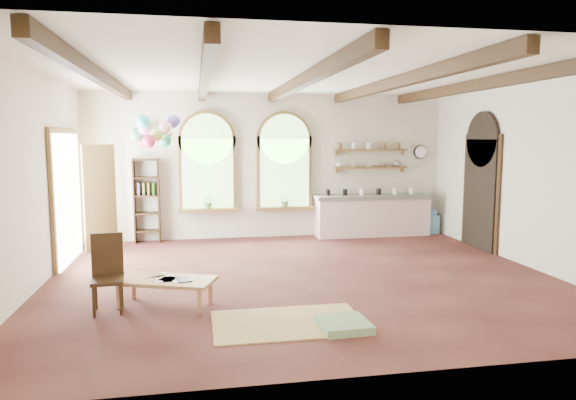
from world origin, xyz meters
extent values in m
plane|color=brown|center=(0.00, 0.00, 0.00)|extent=(8.00, 8.00, 0.00)
cube|color=brown|center=(-1.40, 3.44, 1.45)|extent=(1.24, 0.08, 1.64)
cylinder|color=brown|center=(-1.40, 3.44, 2.20)|extent=(1.24, 0.08, 1.24)
cube|color=#80B96F|center=(-1.40, 3.40, 1.45)|extent=(1.10, 0.04, 1.50)
cube|color=brown|center=(-1.40, 3.35, 0.66)|extent=(1.30, 0.28, 0.08)
cube|color=brown|center=(0.30, 3.44, 1.45)|extent=(1.24, 0.08, 1.64)
cylinder|color=brown|center=(0.30, 3.44, 2.20)|extent=(1.24, 0.08, 1.24)
cube|color=#80B96F|center=(0.30, 3.40, 1.45)|extent=(1.10, 0.04, 1.50)
cube|color=brown|center=(0.30, 3.35, 0.66)|extent=(1.30, 0.28, 0.08)
cube|color=brown|center=(-3.95, 1.80, 1.15)|extent=(0.10, 1.90, 2.50)
cube|color=black|center=(3.95, 1.50, 1.10)|extent=(0.10, 1.30, 2.40)
cube|color=#FFD9D8|center=(2.30, 3.20, 0.43)|extent=(2.60, 0.55, 0.86)
cube|color=gray|center=(2.30, 3.20, 0.90)|extent=(2.68, 0.62, 0.08)
cube|color=brown|center=(2.30, 3.38, 1.55)|extent=(1.70, 0.24, 0.04)
cube|color=brown|center=(2.30, 3.38, 1.95)|extent=(1.70, 0.24, 0.04)
cylinder|color=black|center=(3.55, 3.45, 1.90)|extent=(0.32, 0.04, 0.32)
cube|color=#392712|center=(-2.95, 3.32, 0.90)|extent=(0.03, 0.32, 1.80)
cube|color=#392712|center=(-2.45, 3.32, 0.90)|extent=(0.03, 0.32, 1.80)
cube|color=tan|center=(-2.09, -1.07, 0.34)|extent=(1.42, 1.01, 0.05)
cube|color=tan|center=(-2.69, -1.07, 0.16)|extent=(0.06, 0.06, 0.33)
cube|color=tan|center=(-1.65, -1.46, 0.16)|extent=(0.06, 0.06, 0.33)
cube|color=tan|center=(-2.54, -0.68, 0.16)|extent=(0.06, 0.06, 0.33)
cube|color=tan|center=(-1.50, -1.07, 0.16)|extent=(0.06, 0.06, 0.33)
cube|color=#392712|center=(-2.80, -1.20, 0.42)|extent=(0.44, 0.44, 0.05)
cube|color=#392712|center=(-2.82, -1.02, 0.71)|extent=(0.40, 0.08, 0.59)
cube|color=#CDBC66|center=(-0.60, -2.00, 0.01)|extent=(1.82, 1.13, 0.02)
cube|color=gray|center=(0.01, -2.30, 0.05)|extent=(0.59, 0.59, 0.10)
cylinder|color=#5A99C1|center=(3.75, 3.20, 0.22)|extent=(0.29, 0.29, 0.44)
sphere|color=#5A99C1|center=(3.75, 3.20, 0.48)|extent=(0.15, 0.15, 0.15)
cylinder|color=#5A99C1|center=(3.82, 3.20, 0.22)|extent=(0.29, 0.29, 0.44)
sphere|color=#5A99C1|center=(3.82, 3.20, 0.49)|extent=(0.16, 0.16, 0.16)
cylinder|color=white|center=(-2.40, 2.22, 2.78)|extent=(0.01, 0.01, 0.85)
sphere|color=#27AD78|center=(-2.22, 2.27, 2.17)|extent=(0.26, 0.26, 0.26)
sphere|color=#CE5744|center=(-2.21, 2.42, 2.29)|extent=(0.26, 0.26, 0.26)
sphere|color=orange|center=(-2.31, 2.57, 2.41)|extent=(0.26, 0.26, 0.26)
sphere|color=silver|center=(-2.45, 2.40, 2.53)|extent=(0.26, 0.26, 0.26)
sphere|color=#FF3028|center=(-2.60, 2.41, 2.17)|extent=(0.26, 0.26, 0.26)
sphere|color=#4CB27C|center=(-2.75, 2.31, 2.29)|extent=(0.26, 0.26, 0.26)
sphere|color=#E86DC7|center=(-2.58, 2.17, 2.41)|extent=(0.26, 0.26, 0.26)
sphere|color=#34D9DF|center=(-2.59, 2.02, 2.53)|extent=(0.26, 0.26, 0.26)
sphere|color=#E4325A|center=(-2.49, 1.87, 2.17)|extent=(0.26, 0.26, 0.26)
sphere|color=#A7E24F|center=(-2.35, 2.04, 2.29)|extent=(0.26, 0.26, 0.26)
sphere|color=#FFC7BB|center=(-2.20, 2.03, 2.41)|extent=(0.26, 0.26, 0.26)
sphere|color=#574EB7|center=(-2.05, 2.13, 2.53)|extent=(0.26, 0.26, 0.26)
imported|color=olive|center=(-2.32, -0.88, 0.38)|extent=(0.26, 0.30, 0.02)
cube|color=black|center=(-1.85, -1.17, 0.37)|extent=(0.23, 0.29, 0.01)
imported|color=#598C4C|center=(-1.40, 3.32, 0.85)|extent=(0.27, 0.23, 0.30)
imported|color=#598C4C|center=(0.30, 3.32, 0.85)|extent=(0.27, 0.23, 0.30)
imported|color=white|center=(1.55, 3.38, 1.62)|extent=(0.12, 0.10, 0.10)
imported|color=beige|center=(1.90, 3.38, 1.62)|extent=(0.10, 0.10, 0.09)
imported|color=beige|center=(2.25, 3.38, 1.60)|extent=(0.22, 0.22, 0.05)
imported|color=#8C664C|center=(2.60, 3.38, 1.60)|extent=(0.20, 0.20, 0.06)
imported|color=slate|center=(2.95, 3.38, 1.67)|extent=(0.18, 0.18, 0.19)
camera|label=1|loc=(-1.67, -7.88, 2.22)|focal=32.00mm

